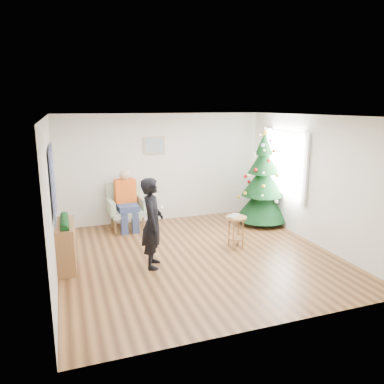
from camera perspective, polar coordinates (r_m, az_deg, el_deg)
name	(u,v)px	position (r m, az deg, el deg)	size (l,w,h in m)	color
floor	(197,256)	(7.19, 0.84, -9.67)	(5.00, 5.00, 0.00)	brown
ceiling	(198,116)	(6.63, 0.91, 11.54)	(5.00, 5.00, 0.00)	white
wall_back	(162,168)	(9.14, -4.54, 3.71)	(5.00, 5.00, 0.00)	silver
wall_front	(269,231)	(4.61, 11.68, -5.86)	(5.00, 5.00, 0.00)	silver
wall_left	(51,200)	(6.40, -20.65, -1.12)	(5.00, 5.00, 0.00)	silver
wall_right	(313,180)	(7.99, 17.97, 1.76)	(5.00, 5.00, 0.00)	silver
window_panel	(285,163)	(8.74, 13.98, 4.27)	(0.04, 1.30, 1.40)	white
curtains	(284,163)	(8.73, 13.81, 4.26)	(0.05, 1.75, 1.50)	white
christmas_tree	(263,182)	(8.99, 10.74, 1.52)	(1.25, 1.25, 2.26)	#3F2816
stool	(236,232)	(7.56, 6.70, -6.00)	(0.42, 0.42, 0.63)	brown
laptop	(236,216)	(7.46, 6.77, -3.67)	(0.34, 0.22, 0.03)	silver
armchair	(126,212)	(8.72, -9.96, -3.02)	(0.88, 0.81, 1.05)	#98A989
seated_person	(127,199)	(8.58, -9.95, -1.08)	(0.48, 0.69, 1.37)	navy
standing_man	(152,223)	(6.51, -6.05, -4.72)	(0.58, 0.38, 1.59)	black
game_controller	(162,208)	(6.44, -4.58, -2.41)	(0.04, 0.13, 0.04)	white
console	(66,245)	(6.93, -18.60, -7.70)	(0.30, 1.00, 0.80)	brown
garland	(64,222)	(6.80, -18.86, -4.38)	(0.14, 0.14, 0.90)	black
tapestry	(53,181)	(6.64, -20.44, 1.60)	(0.03, 1.50, 1.15)	black
framed_picture	(154,146)	(8.98, -5.78, 7.06)	(0.52, 0.05, 0.42)	tan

